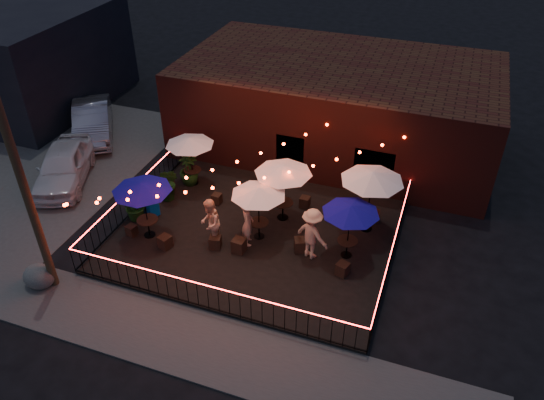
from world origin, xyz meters
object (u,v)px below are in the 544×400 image
Objects in this scene: utility_pole at (23,185)px; cafe_table_1 at (190,142)px; cafe_table_2 at (258,192)px; cooler at (150,205)px; cafe_table_4 at (351,210)px; cafe_table_5 at (372,177)px; cafe_table_3 at (283,170)px; boulder at (39,276)px; cafe_table_0 at (142,187)px.

utility_pole is 7.33m from cafe_table_1.
utility_pole reaches higher than cafe_table_1.
cafe_table_2 is 4.74m from cooler.
cafe_table_5 is (0.35, 1.74, 0.32)m from cafe_table_4.
cafe_table_1 is 4.45m from cafe_table_3.
cafe_table_1 reaches higher than cafe_table_2.
cafe_table_1 is at bearing 97.49° from cooler.
boulder is at bearing -106.67° from cafe_table_1.
cooler is at bearing 75.65° from utility_pole.
cooler is (-7.74, -0.22, -1.54)m from cafe_table_4.
cafe_table_0 is 3.69m from cafe_table_1.
cafe_table_4 is at bearing 10.95° from cafe_table_0.
cafe_table_5 is 8.52m from cooler.
cafe_table_2 is 1.46m from cafe_table_3.
cooler is (-4.92, -1.53, -1.73)m from cafe_table_3.
cooler is (-8.09, -1.96, -1.86)m from cafe_table_5.
cafe_table_4 is at bearing 27.18° from boulder.
cafe_table_3 is 3.12m from cafe_table_4.
cafe_table_4 is (3.26, 0.08, -0.01)m from cafe_table_2.
boulder is at bearing -145.96° from cafe_table_5.
utility_pole reaches higher than boulder.
cafe_table_5 reaches higher than cafe_table_2.
cafe_table_3 is 9.06m from boulder.
cafe_table_0 is (1.74, 3.20, -1.71)m from utility_pole.
cafe_table_4 is at bearing -24.84° from cafe_table_3.
cafe_table_0 reaches higher than boulder.
cafe_table_0 is at bearing 57.50° from boulder.
boulder is (-2.16, -3.38, -1.90)m from cafe_table_0.
cooler is (-4.47, -0.15, -1.55)m from cafe_table_2.
boulder is (-6.45, -6.07, -1.94)m from cafe_table_3.
boulder is (-2.12, -7.07, -1.77)m from cafe_table_1.
cafe_table_3 reaches higher than cafe_table_1.
utility_pole reaches higher than cafe_table_0.
cafe_table_4 reaches higher than cooler.
cafe_table_0 is 7.25m from cafe_table_4.
cafe_table_0 is 3.16× the size of cooler.
cafe_table_1 is at bearing 148.51° from cafe_table_2.
cafe_table_5 is 2.57× the size of boulder.
cafe_table_3 is at bearing 72.29° from cafe_table_2.
cooler is at bearing 118.47° from cafe_table_0.
cafe_table_1 is 0.88× the size of cafe_table_3.
cafe_table_2 is 0.88× the size of cafe_table_3.
cafe_table_0 is at bearing -157.36° from cafe_table_5.
cafe_table_3 is (4.29, 2.68, 0.04)m from cafe_table_0.
cafe_table_1 is 2.50× the size of cooler.
boulder is at bearing -142.04° from cafe_table_2.
utility_pole is 3.17× the size of cafe_table_5.
cafe_table_3 is 5.43m from cooler.
cafe_table_0 is 8.08m from cafe_table_5.
utility_pole is at bearing 23.78° from boulder.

